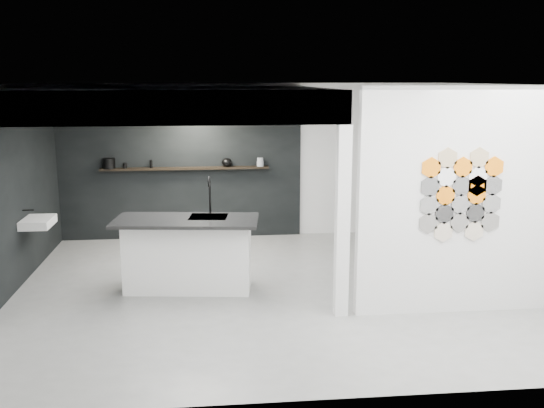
{
  "coord_description": "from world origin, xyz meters",
  "views": [
    {
      "loc": [
        -0.76,
        -7.98,
        2.88
      ],
      "look_at": [
        0.1,
        0.3,
        1.15
      ],
      "focal_mm": 40.0,
      "sensor_mm": 36.0,
      "label": 1
    }
  ],
  "objects": [
    {
      "name": "floor",
      "position": [
        0.0,
        0.0,
        -0.01
      ],
      "size": [
        7.0,
        6.0,
        0.01
      ],
      "primitive_type": "cube",
      "color": "slate"
    },
    {
      "name": "partition_panel",
      "position": [
        2.23,
        -1.0,
        1.4
      ],
      "size": [
        2.45,
        0.15,
        2.8
      ],
      "primitive_type": "cube",
      "color": "silver",
      "rests_on": "floor"
    },
    {
      "name": "bay_clad_back",
      "position": [
        -1.3,
        2.97,
        1.18
      ],
      "size": [
        4.4,
        0.04,
        2.35
      ],
      "primitive_type": "cube",
      "color": "black",
      "rests_on": "floor"
    },
    {
      "name": "bay_clad_left",
      "position": [
        -3.47,
        1.0,
        1.18
      ],
      "size": [
        0.04,
        4.0,
        2.35
      ],
      "primitive_type": "cube",
      "color": "black",
      "rests_on": "floor"
    },
    {
      "name": "bulkhead",
      "position": [
        -1.3,
        1.0,
        2.55
      ],
      "size": [
        4.4,
        4.0,
        0.4
      ],
      "primitive_type": "cube",
      "color": "silver",
      "rests_on": "corner_column"
    },
    {
      "name": "corner_column",
      "position": [
        0.82,
        -1.0,
        1.18
      ],
      "size": [
        0.16,
        0.16,
        2.35
      ],
      "primitive_type": "cube",
      "color": "silver",
      "rests_on": "floor"
    },
    {
      "name": "fascia_beam",
      "position": [
        -1.3,
        -0.92,
        2.55
      ],
      "size": [
        4.4,
        0.16,
        0.4
      ],
      "primitive_type": "cube",
      "color": "silver",
      "rests_on": "corner_column"
    },
    {
      "name": "wall_basin",
      "position": [
        -3.24,
        0.8,
        0.85
      ],
      "size": [
        0.4,
        0.6,
        0.12
      ],
      "primitive_type": "cube",
      "color": "silver",
      "rests_on": "bay_clad_left"
    },
    {
      "name": "display_shelf",
      "position": [
        -1.2,
        2.87,
        1.3
      ],
      "size": [
        3.0,
        0.15,
        0.04
      ],
      "primitive_type": "cube",
      "color": "black",
      "rests_on": "bay_clad_back"
    },
    {
      "name": "kitchen_island",
      "position": [
        -1.08,
        0.12,
        0.53
      ],
      "size": [
        2.02,
        1.08,
        1.56
      ],
      "rotation": [
        0.0,
        0.0,
        -0.12
      ],
      "color": "silver",
      "rests_on": "floor"
    },
    {
      "name": "stockpot",
      "position": [
        -2.53,
        2.87,
        1.41
      ],
      "size": [
        0.28,
        0.28,
        0.18
      ],
      "primitive_type": "cylinder",
      "rotation": [
        0.0,
        0.0,
        -0.33
      ],
      "color": "black",
      "rests_on": "display_shelf"
    },
    {
      "name": "kettle",
      "position": [
        -0.45,
        2.87,
        1.4
      ],
      "size": [
        0.21,
        0.21,
        0.16
      ],
      "primitive_type": "ellipsoid",
      "rotation": [
        0.0,
        0.0,
        0.12
      ],
      "color": "black",
      "rests_on": "display_shelf"
    },
    {
      "name": "glass_bowl",
      "position": [
        0.15,
        2.87,
        1.36
      ],
      "size": [
        0.16,
        0.16,
        0.09
      ],
      "primitive_type": "cylinder",
      "rotation": [
        0.0,
        0.0,
        0.35
      ],
      "color": "gray",
      "rests_on": "display_shelf"
    },
    {
      "name": "glass_vase",
      "position": [
        0.15,
        2.87,
        1.4
      ],
      "size": [
        0.13,
        0.13,
        0.15
      ],
      "primitive_type": "cylinder",
      "rotation": [
        0.0,
        0.0,
        -0.25
      ],
      "color": "gray",
      "rests_on": "display_shelf"
    },
    {
      "name": "bottle_dark",
      "position": [
        -1.8,
        2.87,
        1.39
      ],
      "size": [
        0.06,
        0.06,
        0.14
      ],
      "primitive_type": "cylinder",
      "rotation": [
        0.0,
        0.0,
        -0.13
      ],
      "color": "black",
      "rests_on": "display_shelf"
    },
    {
      "name": "utensil_cup",
      "position": [
        -2.26,
        2.87,
        1.37
      ],
      "size": [
        0.1,
        0.1,
        0.09
      ],
      "primitive_type": "cylinder",
      "rotation": [
        0.0,
        0.0,
        -0.42
      ],
      "color": "black",
      "rests_on": "display_shelf"
    },
    {
      "name": "hex_tile_cluster",
      "position": [
        2.26,
        -1.09,
        1.5
      ],
      "size": [
        1.04,
        0.02,
        1.16
      ],
      "color": "#66635E",
      "rests_on": "partition_panel"
    }
  ]
}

